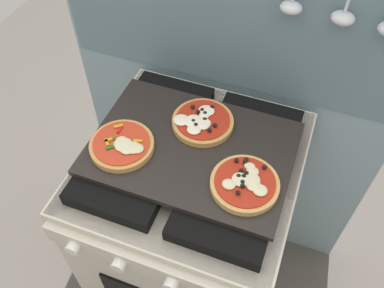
# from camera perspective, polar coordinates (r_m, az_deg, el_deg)

# --- Properties ---
(ground_plane) EXTENTS (4.00, 4.00, 0.00)m
(ground_plane) POSITION_cam_1_polar(r_m,az_deg,el_deg) (1.91, 0.00, -17.99)
(ground_plane) COLOR #4C4742
(kitchen_backsplash) EXTENTS (1.10, 0.09, 1.55)m
(kitchen_backsplash) POSITION_cam_1_polar(r_m,az_deg,el_deg) (1.42, 4.86, 6.18)
(kitchen_backsplash) COLOR #7A939E
(kitchen_backsplash) RESTS_ON ground_plane
(stove) EXTENTS (0.60, 0.64, 0.90)m
(stove) POSITION_cam_1_polar(r_m,az_deg,el_deg) (1.50, -0.02, -11.72)
(stove) COLOR beige
(stove) RESTS_ON ground_plane
(baking_tray) EXTENTS (0.54, 0.38, 0.02)m
(baking_tray) POSITION_cam_1_polar(r_m,az_deg,el_deg) (1.11, 0.00, -0.59)
(baking_tray) COLOR black
(baking_tray) RESTS_ON stove
(pizza_left) EXTENTS (0.17, 0.17, 0.03)m
(pizza_left) POSITION_cam_1_polar(r_m,az_deg,el_deg) (1.11, -9.63, -0.15)
(pizza_left) COLOR tan
(pizza_left) RESTS_ON baking_tray
(pizza_right) EXTENTS (0.17, 0.17, 0.03)m
(pizza_right) POSITION_cam_1_polar(r_m,az_deg,el_deg) (1.03, 7.38, -5.41)
(pizza_right) COLOR tan
(pizza_right) RESTS_ON baking_tray
(pizza_center) EXTENTS (0.17, 0.17, 0.03)m
(pizza_center) POSITION_cam_1_polar(r_m,az_deg,el_deg) (1.15, 1.27, 3.18)
(pizza_center) COLOR tan
(pizza_center) RESTS_ON baking_tray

